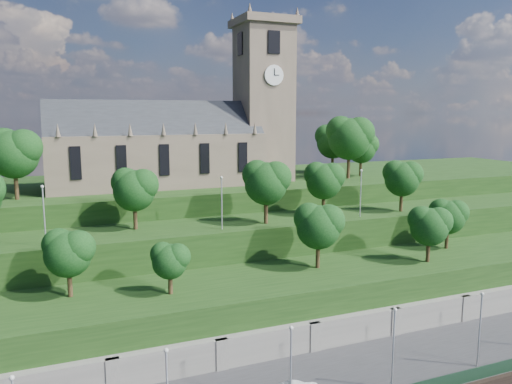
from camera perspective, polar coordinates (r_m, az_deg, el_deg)
name	(u,v)px	position (r m, az deg, el deg)	size (l,w,h in m)	color
retaining_wall	(267,351)	(52.48, 1.25, -17.74)	(160.00, 2.10, 5.00)	slate
embankment_lower	(245,315)	(56.92, -1.22, -13.86)	(160.00, 12.00, 8.00)	#183511
embankment_upper	(215,269)	(65.99, -4.68, -8.77)	(160.00, 10.00, 12.00)	#183511
hilltop	(178,225)	(85.20, -8.94, -3.73)	(160.00, 32.00, 15.00)	#183511
church	(186,136)	(79.51, -7.98, 6.32)	(38.60, 12.35, 27.60)	brown
trees_lower	(275,235)	(55.66, 2.13, -4.94)	(63.75, 8.64, 7.76)	#342414
trees_upper	(217,183)	(62.69, -4.42, 0.99)	(60.40, 8.31, 8.59)	#342414
trees_hilltop	(154,142)	(76.68, -11.56, 5.61)	(74.40, 16.14, 10.70)	#342414
lamp_posts_promenade	(291,363)	(42.34, 4.01, -18.88)	(60.36, 0.36, 7.44)	#B2B2B7
lamp_posts_upper	(222,198)	(60.87, -3.95, -0.70)	(40.36, 0.36, 6.59)	#B2B2B7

